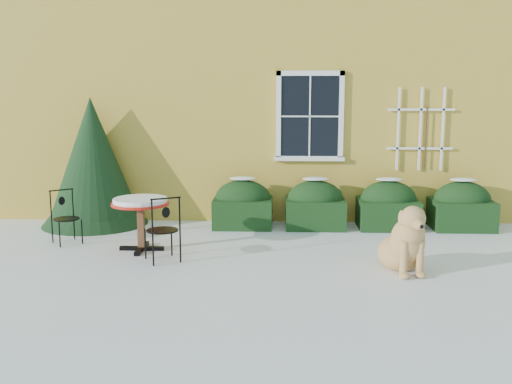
{
  "coord_description": "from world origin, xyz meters",
  "views": [
    {
      "loc": [
        0.35,
        -7.53,
        2.34
      ],
      "look_at": [
        0.0,
        1.0,
        0.9
      ],
      "focal_mm": 40.0,
      "sensor_mm": 36.0,
      "label": 1
    }
  ],
  "objects_px": {
    "patio_chair_near": "(163,229)",
    "patio_chair_far": "(65,217)",
    "evergreen_shrub": "(93,174)",
    "bistro_table": "(140,207)",
    "dog": "(405,244)"
  },
  "relations": [
    {
      "from": "evergreen_shrub",
      "to": "patio_chair_far",
      "type": "bearing_deg",
      "value": -91.21
    },
    {
      "from": "bistro_table",
      "to": "patio_chair_far",
      "type": "relative_size",
      "value": 1.02
    },
    {
      "from": "bistro_table",
      "to": "dog",
      "type": "bearing_deg",
      "value": -13.87
    },
    {
      "from": "patio_chair_near",
      "to": "dog",
      "type": "height_order",
      "value": "patio_chair_near"
    },
    {
      "from": "evergreen_shrub",
      "to": "dog",
      "type": "distance_m",
      "value": 5.79
    },
    {
      "from": "bistro_table",
      "to": "patio_chair_near",
      "type": "height_order",
      "value": "patio_chair_near"
    },
    {
      "from": "bistro_table",
      "to": "patio_chair_near",
      "type": "distance_m",
      "value": 0.76
    },
    {
      "from": "patio_chair_near",
      "to": "patio_chair_far",
      "type": "height_order",
      "value": "patio_chair_near"
    },
    {
      "from": "patio_chair_near",
      "to": "patio_chair_far",
      "type": "bearing_deg",
      "value": -57.34
    },
    {
      "from": "evergreen_shrub",
      "to": "dog",
      "type": "xyz_separation_m",
      "value": [
        5.08,
        -2.72,
        -0.55
      ]
    },
    {
      "from": "patio_chair_near",
      "to": "patio_chair_far",
      "type": "relative_size",
      "value": 1.11
    },
    {
      "from": "patio_chair_far",
      "to": "dog",
      "type": "height_order",
      "value": "dog"
    },
    {
      "from": "evergreen_shrub",
      "to": "dog",
      "type": "height_order",
      "value": "evergreen_shrub"
    },
    {
      "from": "bistro_table",
      "to": "patio_chair_far",
      "type": "xyz_separation_m",
      "value": [
        -1.32,
        0.4,
        -0.25
      ]
    },
    {
      "from": "evergreen_shrub",
      "to": "patio_chair_far",
      "type": "height_order",
      "value": "evergreen_shrub"
    }
  ]
}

